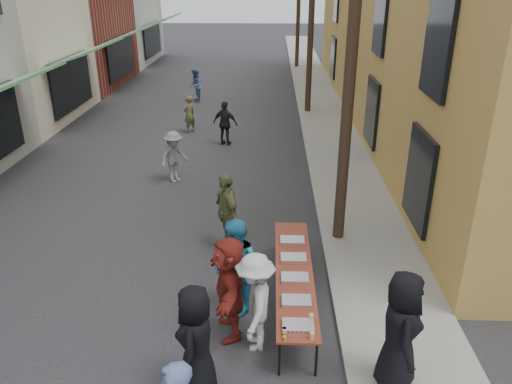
# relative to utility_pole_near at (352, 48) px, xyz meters

# --- Properties ---
(ground) EXTENTS (120.00, 120.00, 0.00)m
(ground) POSITION_rel_utility_pole_near_xyz_m (-4.30, -3.00, -4.50)
(ground) COLOR #28282B
(ground) RESTS_ON ground
(sidewalk) EXTENTS (2.20, 60.00, 0.10)m
(sidewalk) POSITION_rel_utility_pole_near_xyz_m (0.70, 12.00, -4.45)
(sidewalk) COLOR gray
(sidewalk) RESTS_ON ground
(utility_pole_near) EXTENTS (0.26, 0.26, 9.00)m
(utility_pole_near) POSITION_rel_utility_pole_near_xyz_m (0.00, 0.00, 0.00)
(utility_pole_near) COLOR #2D2116
(utility_pole_near) RESTS_ON ground
(utility_pole_mid) EXTENTS (0.26, 0.26, 9.00)m
(utility_pole_mid) POSITION_rel_utility_pole_near_xyz_m (0.00, 12.00, 0.00)
(utility_pole_mid) COLOR #2D2116
(utility_pole_mid) RESTS_ON ground
(serving_table) EXTENTS (0.70, 4.00, 0.75)m
(serving_table) POSITION_rel_utility_pole_near_xyz_m (-1.17, -2.61, -3.79)
(serving_table) COLOR maroon
(serving_table) RESTS_ON ground
(catering_tray_sausage) EXTENTS (0.50, 0.33, 0.08)m
(catering_tray_sausage) POSITION_rel_utility_pole_near_xyz_m (-1.17, -4.26, -3.71)
(catering_tray_sausage) COLOR maroon
(catering_tray_sausage) RESTS_ON serving_table
(catering_tray_foil_b) EXTENTS (0.50, 0.33, 0.08)m
(catering_tray_foil_b) POSITION_rel_utility_pole_near_xyz_m (-1.17, -3.61, -3.71)
(catering_tray_foil_b) COLOR #B2B2B7
(catering_tray_foil_b) RESTS_ON serving_table
(catering_tray_buns) EXTENTS (0.50, 0.33, 0.08)m
(catering_tray_buns) POSITION_rel_utility_pole_near_xyz_m (-1.17, -2.91, -3.71)
(catering_tray_buns) COLOR tan
(catering_tray_buns) RESTS_ON serving_table
(catering_tray_foil_d) EXTENTS (0.50, 0.33, 0.08)m
(catering_tray_foil_d) POSITION_rel_utility_pole_near_xyz_m (-1.17, -2.21, -3.71)
(catering_tray_foil_d) COLOR #B2B2B7
(catering_tray_foil_d) RESTS_ON serving_table
(catering_tray_buns_end) EXTENTS (0.50, 0.33, 0.08)m
(catering_tray_buns_end) POSITION_rel_utility_pole_near_xyz_m (-1.17, -1.51, -3.71)
(catering_tray_buns_end) COLOR tan
(catering_tray_buns_end) RESTS_ON serving_table
(condiment_jar_a) EXTENTS (0.07, 0.07, 0.08)m
(condiment_jar_a) POSITION_rel_utility_pole_near_xyz_m (-1.39, -4.56, -3.71)
(condiment_jar_a) COLOR #A57F26
(condiment_jar_a) RESTS_ON serving_table
(condiment_jar_b) EXTENTS (0.07, 0.07, 0.08)m
(condiment_jar_b) POSITION_rel_utility_pole_near_xyz_m (-1.39, -4.46, -3.71)
(condiment_jar_b) COLOR #A57F26
(condiment_jar_b) RESTS_ON serving_table
(condiment_jar_c) EXTENTS (0.07, 0.07, 0.08)m
(condiment_jar_c) POSITION_rel_utility_pole_near_xyz_m (-1.39, -4.36, -3.71)
(condiment_jar_c) COLOR #A57F26
(condiment_jar_c) RESTS_ON serving_table
(cup_stack) EXTENTS (0.08, 0.08, 0.12)m
(cup_stack) POSITION_rel_utility_pole_near_xyz_m (-0.97, -4.51, -3.69)
(cup_stack) COLOR tan
(cup_stack) RESTS_ON serving_table
(guest_front_a) EXTENTS (0.70, 0.97, 1.86)m
(guest_front_a) POSITION_rel_utility_pole_near_xyz_m (-2.70, -4.84, -3.57)
(guest_front_a) COLOR black
(guest_front_a) RESTS_ON ground
(guest_front_c) EXTENTS (0.96, 1.09, 1.89)m
(guest_front_c) POSITION_rel_utility_pole_near_xyz_m (-2.26, -2.84, -3.56)
(guest_front_c) COLOR teal
(guest_front_c) RESTS_ON ground
(guest_front_d) EXTENTS (0.74, 1.20, 1.79)m
(guest_front_d) POSITION_rel_utility_pole_near_xyz_m (-1.86, -3.81, -3.61)
(guest_front_d) COLOR beige
(guest_front_d) RESTS_ON ground
(guest_front_e) EXTENTS (0.91, 1.20, 1.89)m
(guest_front_e) POSITION_rel_utility_pole_near_xyz_m (-2.64, -0.53, -3.55)
(guest_front_e) COLOR #62693C
(guest_front_e) RESTS_ON ground
(guest_queue_back) EXTENTS (0.86, 1.83, 1.90)m
(guest_queue_back) POSITION_rel_utility_pole_near_xyz_m (-2.33, -3.46, -3.55)
(guest_queue_back) COLOR maroon
(guest_queue_back) RESTS_ON ground
(server) EXTENTS (0.69, 1.00, 1.97)m
(server) POSITION_rel_utility_pole_near_xyz_m (0.29, -4.71, -3.41)
(server) COLOR black
(server) RESTS_ON sidewalk
(passerby_left) EXTENTS (1.09, 1.18, 1.59)m
(passerby_left) POSITION_rel_utility_pole_near_xyz_m (-4.60, 3.56, -3.70)
(passerby_left) COLOR slate
(passerby_left) RESTS_ON ground
(passerby_mid) EXTENTS (1.04, 0.70, 1.64)m
(passerby_mid) POSITION_rel_utility_pole_near_xyz_m (-3.35, 7.19, -3.68)
(passerby_mid) COLOR black
(passerby_mid) RESTS_ON ground
(passerby_right) EXTENTS (0.62, 0.65, 1.50)m
(passerby_right) POSITION_rel_utility_pole_near_xyz_m (-4.94, 8.73, -3.75)
(passerby_right) COLOR brown
(passerby_right) RESTS_ON ground
(passerby_far) EXTENTS (0.72, 0.87, 1.63)m
(passerby_far) POSITION_rel_utility_pole_near_xyz_m (-5.44, 13.93, -3.68)
(passerby_far) COLOR #4E6498
(passerby_far) RESTS_ON ground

